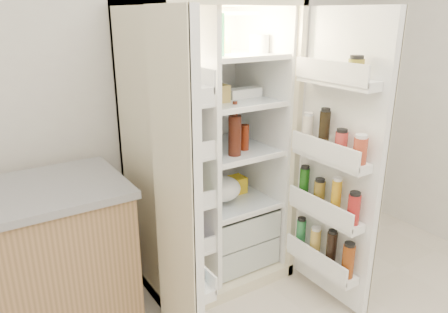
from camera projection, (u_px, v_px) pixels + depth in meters
wall_back at (151, 73)px, 2.77m from camera, size 4.00×0.02×2.70m
refrigerator at (207, 169)px, 2.80m from camera, size 0.92×0.70×1.80m
freezer_door at (178, 198)px, 2.00m from camera, size 0.15×0.40×1.72m
fridge_door at (337, 169)px, 2.44m from camera, size 0.17×0.58×1.72m
kitchen_counter at (11, 274)px, 2.19m from camera, size 1.22×0.65×0.88m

